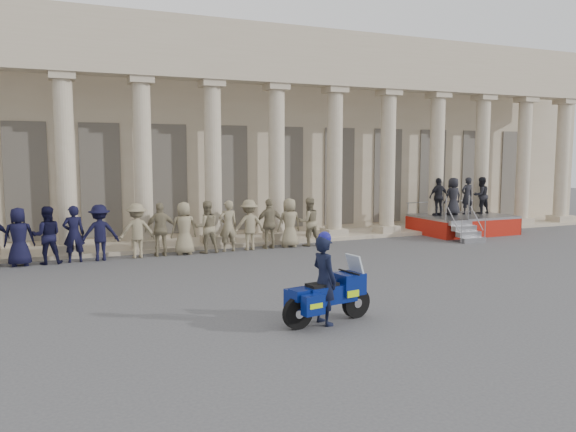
# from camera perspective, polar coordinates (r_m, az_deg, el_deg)

# --- Properties ---
(ground) EXTENTS (90.00, 90.00, 0.00)m
(ground) POSITION_cam_1_polar(r_m,az_deg,el_deg) (14.97, 5.84, -7.44)
(ground) COLOR #434346
(ground) RESTS_ON ground
(building) EXTENTS (40.00, 12.50, 9.00)m
(building) POSITION_cam_1_polar(r_m,az_deg,el_deg) (28.37, -8.83, 8.16)
(building) COLOR tan
(building) RESTS_ON ground
(officer_rank) EXTENTS (18.44, 0.71, 1.88)m
(officer_rank) POSITION_cam_1_polar(r_m,az_deg,el_deg) (19.75, -21.37, -1.73)
(officer_rank) COLOR black
(officer_rank) RESTS_ON ground
(reviewing_stand) EXTENTS (4.11, 3.97, 2.52)m
(reviewing_stand) POSITION_cam_1_polar(r_m,az_deg,el_deg) (26.42, 17.28, 1.05)
(reviewing_stand) COLOR gray
(reviewing_stand) RESTS_ON ground
(motorcycle) EXTENTS (2.18, 1.00, 1.40)m
(motorcycle) POSITION_cam_1_polar(r_m,az_deg,el_deg) (11.92, 4.16, -7.98)
(motorcycle) COLOR black
(motorcycle) RESTS_ON ground
(rider) EXTENTS (0.55, 0.74, 1.96)m
(rider) POSITION_cam_1_polar(r_m,az_deg,el_deg) (11.77, 3.70, -6.36)
(rider) COLOR black
(rider) RESTS_ON ground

